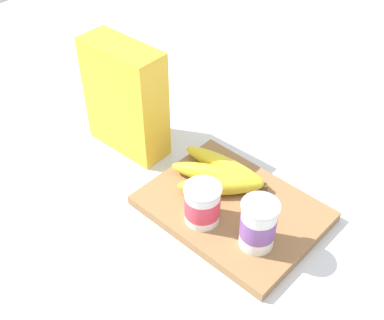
# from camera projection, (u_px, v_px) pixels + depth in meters

# --- Properties ---
(ground_plane) EXTENTS (2.40, 2.40, 0.00)m
(ground_plane) POSITION_uv_depth(u_px,v_px,m) (232.00, 212.00, 0.95)
(ground_plane) COLOR silver
(cutting_board) EXTENTS (0.32, 0.24, 0.02)m
(cutting_board) POSITION_uv_depth(u_px,v_px,m) (232.00, 208.00, 0.94)
(cutting_board) COLOR olive
(cutting_board) RESTS_ON ground_plane
(cereal_box) EXTENTS (0.19, 0.08, 0.24)m
(cereal_box) POSITION_uv_depth(u_px,v_px,m) (125.00, 98.00, 1.02)
(cereal_box) COLOR yellow
(cereal_box) RESTS_ON ground_plane
(yogurt_cup_front) EXTENTS (0.07, 0.07, 0.10)m
(yogurt_cup_front) POSITION_uv_depth(u_px,v_px,m) (258.00, 225.00, 0.83)
(yogurt_cup_front) COLOR white
(yogurt_cup_front) RESTS_ON cutting_board
(yogurt_cup_back) EXTENTS (0.07, 0.07, 0.08)m
(yogurt_cup_back) POSITION_uv_depth(u_px,v_px,m) (202.00, 204.00, 0.88)
(yogurt_cup_back) COLOR white
(yogurt_cup_back) RESTS_ON cutting_board
(banana_bunch) EXTENTS (0.20, 0.15, 0.04)m
(banana_bunch) POSITION_uv_depth(u_px,v_px,m) (221.00, 175.00, 0.97)
(banana_bunch) COLOR yellow
(banana_bunch) RESTS_ON cutting_board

